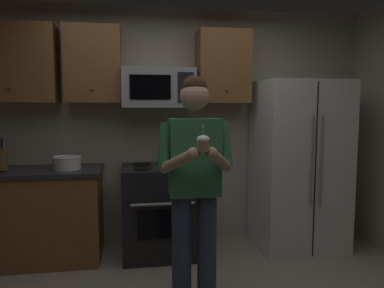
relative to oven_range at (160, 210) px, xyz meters
The scene contains 9 objects.
wall_back 0.94m from the oven_range, 69.02° to the left, with size 4.40×0.10×2.60m, color #B7AD99.
oven_range is the anchor object (origin of this frame).
microwave 1.26m from the oven_range, 89.98° to the left, with size 0.74×0.41×0.40m.
refrigerator 1.56m from the oven_range, ahead, with size 0.90×0.75×1.80m.
cabinet_row_upper 1.60m from the oven_range, 163.43° to the left, with size 2.78×0.36×0.76m.
counter_left 1.30m from the oven_range, behind, with size 1.44×0.66×0.92m.
bowl_large_white 1.05m from the oven_range, behind, with size 0.28×0.28×0.13m.
person 1.17m from the oven_range, 79.71° to the right, with size 0.60×0.48×1.76m.
cupcake 1.60m from the oven_range, 82.18° to the right, with size 0.09×0.09×0.17m.
Camera 1 is at (-0.43, -2.36, 1.53)m, focal length 34.37 mm.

